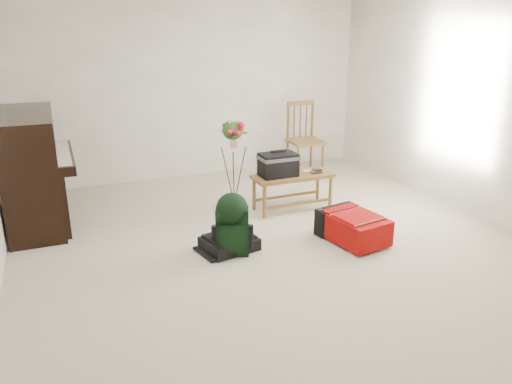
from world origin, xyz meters
name	(u,v)px	position (x,y,z in m)	size (l,w,h in m)	color
floor	(273,246)	(0.00, 0.00, 0.00)	(5.00, 5.50, 0.01)	beige
wall_back	(195,90)	(0.00, 2.75, 1.25)	(5.00, 0.04, 2.50)	white
wall_right	(479,108)	(2.50, 0.00, 1.25)	(0.04, 5.50, 2.50)	white
piano	(34,171)	(-2.19, 1.60, 0.60)	(0.71, 1.50, 1.25)	black
bench	(283,168)	(0.52, 0.91, 0.53)	(0.98, 0.40, 0.75)	brown
dining_chair	(304,139)	(1.48, 2.22, 0.52)	(0.48, 0.48, 1.06)	brown
red_suitcase	(350,225)	(0.82, -0.14, 0.16)	(0.57, 0.76, 0.30)	#AD0807
black_duffel	(229,242)	(-0.43, 0.11, 0.08)	(0.58, 0.50, 0.21)	black
green_backpack	(232,221)	(-0.43, 0.00, 0.34)	(0.36, 0.34, 0.63)	black
flower_stand	(234,163)	(0.05, 1.32, 0.53)	(0.39, 0.39, 1.09)	black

